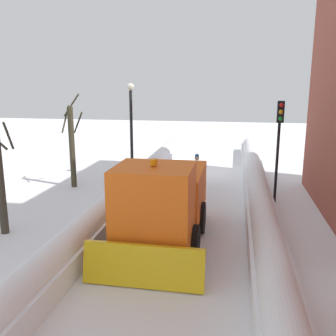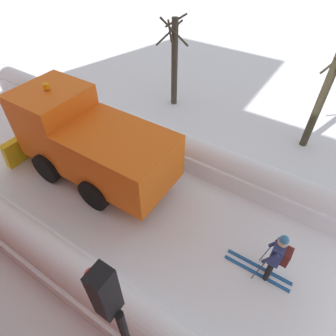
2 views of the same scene
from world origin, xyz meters
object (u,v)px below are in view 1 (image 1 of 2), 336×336
at_px(street_lamp, 131,119).
at_px(plow_truck, 163,200).
at_px(skier, 197,170).
at_px(traffic_light_pole, 279,133).
at_px(bare_tree_near, 72,145).

bearing_deg(street_lamp, plow_truck, 112.45).
relative_size(plow_truck, skier, 3.31).
height_order(plow_truck, traffic_light_pole, traffic_light_pole).
xyz_separation_m(skier, street_lamp, (3.71, -1.45, 2.29)).
distance_m(traffic_light_pole, bare_tree_near, 9.95).
relative_size(skier, traffic_light_pole, 0.41).
distance_m(street_lamp, bare_tree_near, 3.44).
bearing_deg(skier, traffic_light_pole, 156.27).
distance_m(plow_truck, skier, 6.58).
bearing_deg(plow_truck, traffic_light_pole, -129.22).
distance_m(plow_truck, traffic_light_pole, 6.60).
bearing_deg(bare_tree_near, street_lamp, -140.61).
bearing_deg(bare_tree_near, traffic_light_pole, 174.30).
bearing_deg(street_lamp, bare_tree_near, 39.39).
xyz_separation_m(street_lamp, bare_tree_near, (2.51, 2.06, -1.14)).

